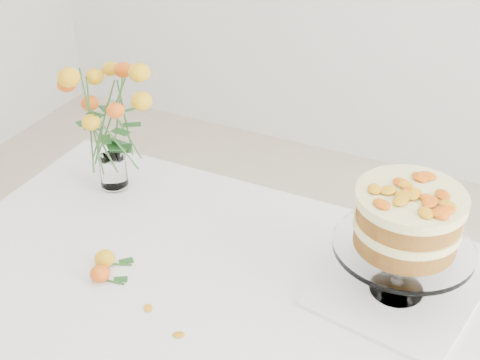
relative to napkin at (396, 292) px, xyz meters
The scene contains 8 objects.
table 0.41m from the napkin, 152.52° to the right, with size 1.43×0.93×0.76m.
napkin is the anchor object (origin of this frame).
cake_stand 0.19m from the napkin, 90.00° to the left, with size 0.31×0.31×0.27m.
rose_vase 0.86m from the napkin, behind, with size 0.27×0.27×0.39m.
loose_rose_near 0.68m from the napkin, 162.64° to the right, with size 0.08×0.05×0.04m.
loose_rose_far 0.68m from the napkin, 158.11° to the right, with size 0.08×0.05×0.04m.
stray_petal_a 0.56m from the napkin, 149.08° to the right, with size 0.03×0.02×0.00m, color orange.
stray_petal_b 0.50m from the napkin, 139.19° to the right, with size 0.03×0.02×0.00m, color orange.
Camera 1 is at (0.53, -0.99, 1.79)m, focal length 50.00 mm.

